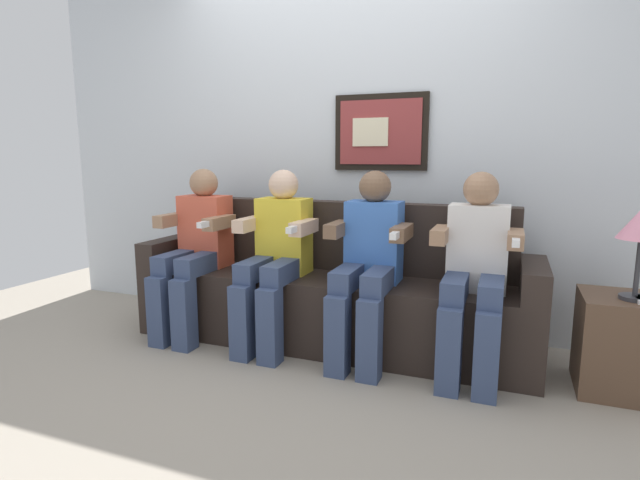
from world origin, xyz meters
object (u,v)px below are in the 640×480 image
object	(u,v)px
person_right_center	(368,259)
person_left_center	(276,252)
side_table_right	(621,344)
spare_remote_on_table	(640,300)
couch	(330,295)
person_leftmost	(196,246)
person_rightmost	(476,267)

from	to	relation	value
person_right_center	person_left_center	bearing A→B (deg)	180.00
side_table_right	person_left_center	bearing A→B (deg)	-178.17
person_right_center	spare_remote_on_table	bearing A→B (deg)	-0.45
couch	person_left_center	bearing A→B (deg)	-150.38
side_table_right	spare_remote_on_table	xyz separation A→B (m)	(0.04, -0.07, 0.26)
person_leftmost	spare_remote_on_table	xyz separation A→B (m)	(2.55, -0.01, -0.10)
person_rightmost	spare_remote_on_table	world-z (taller)	person_rightmost
spare_remote_on_table	person_right_center	bearing A→B (deg)	179.55
person_rightmost	person_leftmost	bearing A→B (deg)	180.00
person_left_center	side_table_right	xyz separation A→B (m)	(1.91, 0.06, -0.36)
side_table_right	person_rightmost	bearing A→B (deg)	-175.15
person_right_center	side_table_right	bearing A→B (deg)	2.66
person_leftmost	spare_remote_on_table	world-z (taller)	person_leftmost
person_rightmost	side_table_right	world-z (taller)	person_rightmost
couch	person_leftmost	world-z (taller)	person_leftmost
person_left_center	person_rightmost	world-z (taller)	same
person_leftmost	side_table_right	size ratio (longest dim) A/B	2.22
person_leftmost	person_rightmost	bearing A→B (deg)	0.00
person_left_center	person_rightmost	bearing A→B (deg)	0.00
person_rightmost	spare_remote_on_table	distance (m)	0.77
person_left_center	side_table_right	world-z (taller)	person_left_center
spare_remote_on_table	person_leftmost	bearing A→B (deg)	179.76
person_left_center	couch	bearing A→B (deg)	29.62
person_leftmost	person_right_center	world-z (taller)	same
person_left_center	person_right_center	distance (m)	0.59
person_leftmost	person_right_center	size ratio (longest dim) A/B	1.00
couch	side_table_right	bearing A→B (deg)	-3.82
person_left_center	spare_remote_on_table	xyz separation A→B (m)	(1.95, -0.01, -0.10)
person_rightmost	person_right_center	bearing A→B (deg)	180.00
person_right_center	couch	bearing A→B (deg)	150.46
person_leftmost	side_table_right	bearing A→B (deg)	1.40
couch	spare_remote_on_table	world-z (taller)	couch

